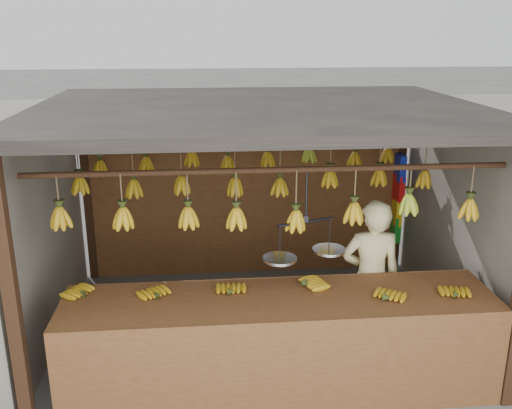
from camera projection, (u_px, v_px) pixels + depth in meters
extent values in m
plane|color=#5B5B57|center=(259.00, 327.00, 6.20)|extent=(80.00, 80.00, 0.00)
cube|color=black|center=(12.00, 303.00, 4.25)|extent=(0.10, 0.10, 2.30)
cube|color=black|center=(87.00, 192.00, 7.10)|extent=(0.10, 0.10, 2.30)
cube|color=black|center=(399.00, 184.00, 7.46)|extent=(0.10, 0.10, 2.30)
cube|color=black|center=(259.00, 110.00, 5.49)|extent=(4.30, 3.30, 0.10)
cylinder|color=black|center=(271.00, 170.00, 4.65)|extent=(4.00, 0.05, 0.05)
cylinder|color=black|center=(259.00, 146.00, 5.60)|extent=(4.00, 0.05, 0.05)
cylinder|color=black|center=(250.00, 128.00, 6.55)|extent=(4.00, 0.05, 0.05)
cube|color=brown|center=(247.00, 206.00, 7.35)|extent=(4.00, 0.06, 1.80)
cube|color=brown|center=(280.00, 301.00, 4.90)|extent=(3.73, 0.83, 0.08)
cube|color=brown|center=(286.00, 370.00, 4.63)|extent=(3.73, 0.04, 0.90)
cube|color=black|center=(65.00, 383.00, 4.53)|extent=(0.07, 0.07, 0.82)
cube|color=black|center=(491.00, 360.00, 4.85)|extent=(0.07, 0.07, 0.82)
cube|color=black|center=(83.00, 336.00, 5.23)|extent=(0.07, 0.07, 0.82)
cube|color=black|center=(454.00, 318.00, 5.54)|extent=(0.07, 0.07, 0.82)
ellipsoid|color=#AF8412|center=(85.00, 294.00, 4.89)|extent=(0.30, 0.28, 0.06)
ellipsoid|color=#AF8412|center=(158.00, 296.00, 4.84)|extent=(0.28, 0.30, 0.06)
ellipsoid|color=#AF8412|center=(231.00, 293.00, 4.91)|extent=(0.19, 0.25, 0.06)
ellipsoid|color=#AF8412|center=(306.00, 285.00, 5.05)|extent=(0.29, 0.25, 0.06)
ellipsoid|color=#AF8412|center=(387.00, 299.00, 4.80)|extent=(0.28, 0.30, 0.06)
ellipsoid|color=#AF8412|center=(456.00, 296.00, 4.85)|extent=(0.23, 0.28, 0.06)
ellipsoid|color=#AF8412|center=(60.00, 218.00, 4.58)|extent=(0.16, 0.16, 0.28)
ellipsoid|color=#AF8412|center=(123.00, 218.00, 4.63)|extent=(0.16, 0.16, 0.28)
ellipsoid|color=#AF8412|center=(188.00, 218.00, 4.74)|extent=(0.16, 0.16, 0.28)
ellipsoid|color=#AF8412|center=(236.00, 218.00, 4.71)|extent=(0.16, 0.16, 0.28)
ellipsoid|color=#AF8412|center=(296.00, 221.00, 4.78)|extent=(0.16, 0.16, 0.28)
ellipsoid|color=#AF8412|center=(354.00, 213.00, 4.81)|extent=(0.16, 0.16, 0.28)
ellipsoid|color=#92A523|center=(409.00, 204.00, 4.90)|extent=(0.16, 0.16, 0.28)
ellipsoid|color=#AF8412|center=(469.00, 209.00, 4.89)|extent=(0.16, 0.16, 0.28)
ellipsoid|color=#AF8412|center=(80.00, 185.00, 5.52)|extent=(0.16, 0.16, 0.28)
ellipsoid|color=#AF8412|center=(134.00, 188.00, 5.64)|extent=(0.16, 0.16, 0.28)
ellipsoid|color=#AF8412|center=(182.00, 185.00, 5.69)|extent=(0.16, 0.16, 0.28)
ellipsoid|color=#AF8412|center=(235.00, 187.00, 5.72)|extent=(0.16, 0.16, 0.28)
ellipsoid|color=#AF8412|center=(280.00, 187.00, 5.70)|extent=(0.16, 0.16, 0.28)
ellipsoid|color=#AF8412|center=(330.00, 178.00, 5.74)|extent=(0.16, 0.16, 0.28)
ellipsoid|color=#AF8412|center=(379.00, 177.00, 5.83)|extent=(0.16, 0.16, 0.28)
ellipsoid|color=#AF8412|center=(424.00, 179.00, 5.85)|extent=(0.16, 0.16, 0.28)
ellipsoid|color=#AF8412|center=(100.00, 168.00, 6.49)|extent=(0.16, 0.16, 0.28)
ellipsoid|color=#AF8412|center=(146.00, 165.00, 6.51)|extent=(0.16, 0.16, 0.28)
ellipsoid|color=#AF8412|center=(192.00, 158.00, 6.58)|extent=(0.16, 0.16, 0.28)
ellipsoid|color=#AF8412|center=(228.00, 164.00, 6.61)|extent=(0.16, 0.16, 0.28)
ellipsoid|color=#AF8412|center=(268.00, 160.00, 6.69)|extent=(0.16, 0.16, 0.28)
ellipsoid|color=#92A523|center=(309.00, 155.00, 6.76)|extent=(0.16, 0.16, 0.28)
ellipsoid|color=#AF8412|center=(354.00, 160.00, 6.74)|extent=(0.16, 0.16, 0.28)
ellipsoid|color=#AF8412|center=(387.00, 155.00, 6.84)|extent=(0.16, 0.16, 0.28)
cylinder|color=black|center=(306.00, 196.00, 4.74)|extent=(0.02, 0.02, 0.46)
cylinder|color=black|center=(306.00, 222.00, 4.81)|extent=(0.50, 0.19, 0.02)
cylinder|color=silver|center=(280.00, 259.00, 4.81)|extent=(0.28, 0.28, 0.02)
cylinder|color=silver|center=(329.00, 251.00, 5.00)|extent=(0.28, 0.28, 0.02)
imported|color=beige|center=(370.00, 278.00, 5.50)|extent=(0.60, 0.41, 1.59)
cube|color=#1426BF|center=(400.00, 168.00, 7.23)|extent=(0.08, 0.26, 0.34)
cube|color=red|center=(399.00, 188.00, 7.31)|extent=(0.08, 0.26, 0.34)
cube|color=yellow|center=(397.00, 212.00, 7.41)|extent=(0.08, 0.26, 0.34)
cube|color=#199926|center=(395.00, 228.00, 7.48)|extent=(0.08, 0.26, 0.34)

